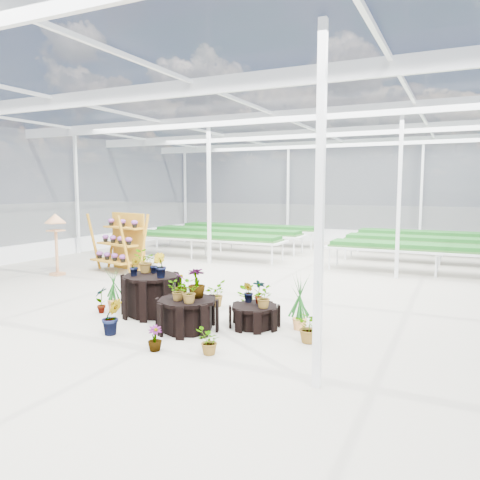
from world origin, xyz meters
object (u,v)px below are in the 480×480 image
at_px(plinth_tall, 151,295).
at_px(bird_table, 56,245).
at_px(shelf_rack, 118,242).
at_px(plinth_mid, 187,315).
at_px(plinth_low, 255,316).

bearing_deg(plinth_tall, bird_table, 155.27).
bearing_deg(shelf_rack, plinth_mid, -25.02).
bearing_deg(bird_table, plinth_low, -41.44).
distance_m(plinth_tall, shelf_rack, 5.26).
relative_size(plinth_mid, bird_table, 0.60).
xyz_separation_m(plinth_tall, shelf_rack, (-3.82, 3.59, 0.48)).
height_order(plinth_mid, bird_table, bird_table).
bearing_deg(shelf_rack, plinth_low, -15.27).
relative_size(plinth_tall, plinth_low, 1.31).
bearing_deg(plinth_low, bird_table, 163.01).
height_order(plinth_tall, bird_table, bird_table).
bearing_deg(plinth_low, plinth_tall, -177.40).
bearing_deg(plinth_mid, plinth_low, 34.99).
distance_m(plinth_mid, plinth_low, 1.22).
xyz_separation_m(plinth_tall, plinth_mid, (1.20, -0.60, -0.11)).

